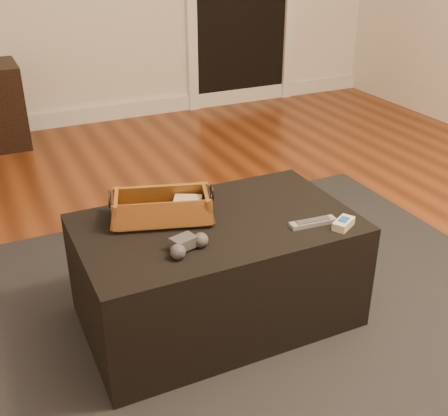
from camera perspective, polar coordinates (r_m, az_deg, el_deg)
name	(u,v)px	position (r m, az deg, el deg)	size (l,w,h in m)	color
floor	(259,319)	(2.27, 3.53, -11.17)	(5.00, 5.50, 0.01)	brown
baseboard	(93,115)	(4.57, -13.21, 9.21)	(5.00, 0.04, 0.12)	white
area_rug	(223,324)	(2.22, -0.14, -11.69)	(2.60, 2.00, 0.01)	black
ottoman	(217,271)	(2.13, -0.72, -6.38)	(1.00, 0.60, 0.42)	black
tv_remote	(157,216)	(2.03, -6.78, -0.81)	(0.19, 0.04, 0.02)	black
cloth_bundle	(188,205)	(2.06, -3.67, 0.34)	(0.10, 0.07, 0.05)	tan
wicker_basket	(162,209)	(2.03, -6.31, -0.10)	(0.40, 0.29, 0.13)	#A26224
game_controller	(187,244)	(1.84, -3.76, -3.71)	(0.16, 0.12, 0.05)	#3F3E42
silver_remote	(313,222)	(2.02, 9.02, -1.45)	(0.18, 0.05, 0.02)	gray
cream_gadget	(343,224)	(2.02, 12.05, -1.55)	(0.11, 0.09, 0.03)	beige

